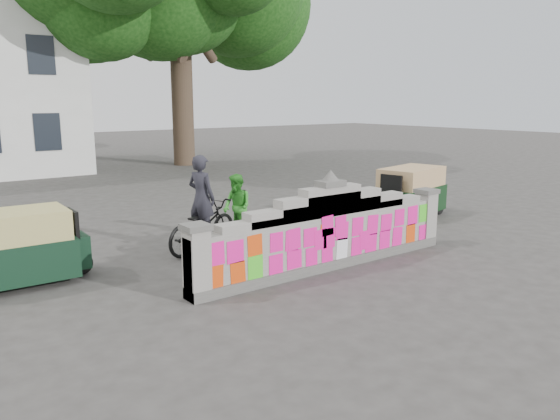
% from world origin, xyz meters
% --- Properties ---
extents(ground, '(100.00, 100.00, 0.00)m').
position_xyz_m(ground, '(0.00, 0.00, 0.00)').
color(ground, '#383533').
rests_on(ground, ground).
extents(parapet_wall, '(6.48, 0.44, 2.01)m').
position_xyz_m(parapet_wall, '(-0.00, -0.01, 0.75)').
color(parapet_wall, '#4C4C49').
rests_on(parapet_wall, ground).
extents(cyclist_bike, '(2.29, 1.45, 1.14)m').
position_xyz_m(cyclist_bike, '(-1.42, 2.70, 0.57)').
color(cyclist_bike, black).
rests_on(cyclist_bike, ground).
extents(cyclist_rider, '(0.67, 0.82, 1.93)m').
position_xyz_m(cyclist_rider, '(-1.42, 2.70, 0.96)').
color(cyclist_rider, '#23222B').
rests_on(cyclist_rider, ground).
extents(pedestrian, '(0.62, 0.79, 1.61)m').
position_xyz_m(pedestrian, '(-0.25, 3.08, 0.80)').
color(pedestrian, green).
rests_on(pedestrian, ground).
extents(rickshaw_left, '(2.54, 1.23, 1.39)m').
position_xyz_m(rickshaw_left, '(-5.33, 2.64, 0.72)').
color(rickshaw_left, black).
rests_on(rickshaw_left, ground).
extents(rickshaw_right, '(2.68, 1.63, 1.44)m').
position_xyz_m(rickshaw_right, '(5.21, 2.29, 0.75)').
color(rickshaw_right, black).
rests_on(rickshaw_right, ground).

